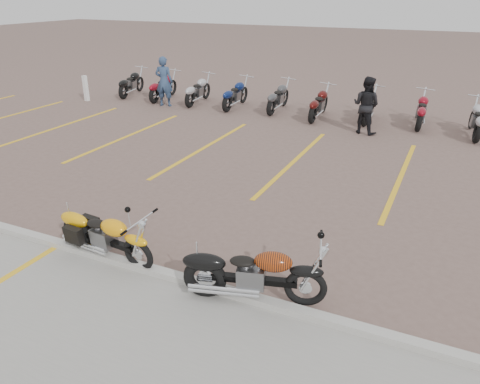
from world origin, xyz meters
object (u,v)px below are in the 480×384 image
(flame_cruiser, at_px, (251,276))
(person_b, at_px, (366,105))
(bollard, at_px, (86,88))
(person_a, at_px, (164,81))
(yellow_cruiser, at_px, (105,236))

(flame_cruiser, xyz_separation_m, person_b, (-0.30, 9.41, 0.45))
(person_b, xyz_separation_m, bollard, (-11.09, -0.12, -0.38))
(person_a, height_order, person_b, person_a)
(yellow_cruiser, height_order, flame_cruiser, flame_cruiser)
(yellow_cruiser, bearing_deg, person_a, 124.21)
(yellow_cruiser, relative_size, flame_cruiser, 0.98)
(yellow_cruiser, relative_size, person_a, 1.06)
(yellow_cruiser, height_order, person_a, person_a)
(yellow_cruiser, distance_m, bollard, 12.70)
(yellow_cruiser, relative_size, bollard, 1.99)
(person_b, bearing_deg, flame_cruiser, 107.50)
(bollard, bearing_deg, person_b, 0.64)
(flame_cruiser, bearing_deg, person_b, 76.22)
(flame_cruiser, height_order, bollard, bollard)
(person_a, distance_m, person_b, 7.73)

